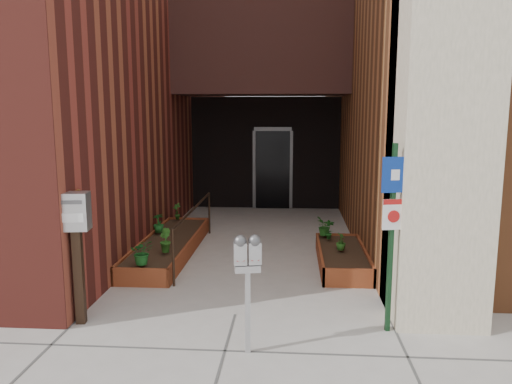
# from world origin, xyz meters

# --- Properties ---
(ground) EXTENTS (80.00, 80.00, 0.00)m
(ground) POSITION_xyz_m (0.00, 0.00, 0.00)
(ground) COLOR #9E9991
(ground) RESTS_ON ground
(architecture) EXTENTS (20.00, 14.60, 10.00)m
(architecture) POSITION_xyz_m (-0.18, 6.89, 4.98)
(architecture) COLOR maroon
(architecture) RESTS_ON ground
(planter_left) EXTENTS (0.90, 3.60, 0.30)m
(planter_left) POSITION_xyz_m (-1.55, 2.70, 0.13)
(planter_left) COLOR maroon
(planter_left) RESTS_ON ground
(planter_right) EXTENTS (0.80, 2.20, 0.30)m
(planter_right) POSITION_xyz_m (1.60, 2.20, 0.13)
(planter_right) COLOR maroon
(planter_right) RESTS_ON ground
(handrail) EXTENTS (0.04, 3.34, 0.90)m
(handrail) POSITION_xyz_m (-1.05, 2.65, 0.75)
(handrail) COLOR black
(handrail) RESTS_ON ground
(parking_meter) EXTENTS (0.31, 0.17, 1.34)m
(parking_meter) POSITION_xyz_m (0.26, -1.01, 1.04)
(parking_meter) COLOR #B0B0B2
(parking_meter) RESTS_ON ground
(sign_post) EXTENTS (0.31, 0.10, 2.28)m
(sign_post) POSITION_xyz_m (1.90, -0.35, 1.40)
(sign_post) COLOR #13341A
(sign_post) RESTS_ON ground
(payment_dropbox) EXTENTS (0.36, 0.29, 1.67)m
(payment_dropbox) POSITION_xyz_m (-1.90, -0.39, 1.20)
(payment_dropbox) COLOR black
(payment_dropbox) RESTS_ON ground
(shrub_left_a) EXTENTS (0.46, 0.46, 0.39)m
(shrub_left_a) POSITION_xyz_m (-1.56, 1.10, 0.50)
(shrub_left_a) COLOR #195A1E
(shrub_left_a) RESTS_ON planter_left
(shrub_left_b) EXTENTS (0.31, 0.31, 0.40)m
(shrub_left_b) POSITION_xyz_m (-1.39, 1.81, 0.50)
(shrub_left_b) COLOR #28621C
(shrub_left_b) RESTS_ON planter_left
(shrub_left_c) EXTENTS (0.29, 0.29, 0.37)m
(shrub_left_c) POSITION_xyz_m (-1.85, 3.14, 0.48)
(shrub_left_c) COLOR #1B6120
(shrub_left_c) RESTS_ON planter_left
(shrub_left_d) EXTENTS (0.26, 0.26, 0.36)m
(shrub_left_d) POSITION_xyz_m (-1.76, 4.30, 0.48)
(shrub_left_d) COLOR #225016
(shrub_left_d) RESTS_ON planter_left
(shrub_right_a) EXTENTS (0.17, 0.17, 0.29)m
(shrub_right_a) POSITION_xyz_m (1.57, 2.14, 0.45)
(shrub_right_a) COLOR #245819
(shrub_right_a) RESTS_ON planter_right
(shrub_right_b) EXTENTS (0.24, 0.24, 0.37)m
(shrub_right_b) POSITION_xyz_m (1.42, 2.86, 0.49)
(shrub_right_b) COLOR #185518
(shrub_right_b) RESTS_ON planter_right
(shrub_right_c) EXTENTS (0.33, 0.33, 0.36)m
(shrub_right_c) POSITION_xyz_m (1.35, 3.10, 0.48)
(shrub_right_c) COLOR #1D5819
(shrub_right_c) RESTS_ON planter_right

